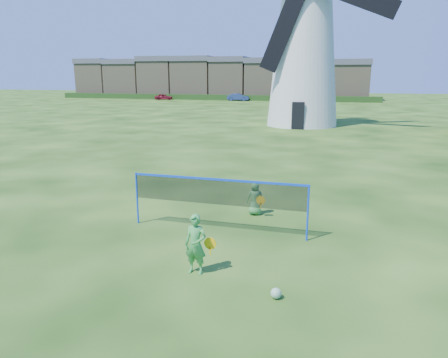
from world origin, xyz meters
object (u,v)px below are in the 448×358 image
play_ball (276,293)px  car_left (164,97)px  player_girl (196,244)px  car_right (238,97)px  badminton_net (218,193)px  player_boy (255,198)px  windmill (304,50)px

play_ball → car_left: 73.80m
player_girl → car_right: 69.33m
car_left → car_right: 14.13m
player_girl → car_right: size_ratio=0.35×
badminton_net → player_boy: bearing=68.2°
play_ball → player_boy: bearing=106.6°
windmill → car_right: (-15.32, 37.16, -5.83)m
car_left → player_boy: bearing=-176.2°
badminton_net → car_left: bearing=115.3°
windmill → play_ball: (2.77, -30.87, -6.37)m
play_ball → car_right: 70.39m
car_right → badminton_net: bearing=-170.7°
windmill → badminton_net: windmill is taller
play_ball → car_left: car_left is taller
car_left → play_ball: bearing=-176.9°
badminton_net → play_ball: size_ratio=22.95×
badminton_net → player_girl: badminton_net is taller
player_girl → windmill: bearing=95.0°
badminton_net → player_boy: (0.71, 1.77, -0.60)m
badminton_net → player_girl: size_ratio=3.68×
player_boy → player_girl: bearing=71.6°
windmill → player_girl: bearing=-88.4°
badminton_net → play_ball: bearing=-55.9°
player_girl → play_ball: 2.08m
player_boy → windmill: bearing=-100.3°
player_girl → play_ball: bearing=-14.5°
car_right → player_boy: bearing=-169.7°
windmill → player_boy: (1.27, -25.85, -5.94)m
badminton_net → player_boy: size_ratio=4.68×
windmill → player_girl: windmill is taller
badminton_net → windmill: bearing=91.2°
player_girl → player_boy: (0.41, 4.41, -0.15)m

